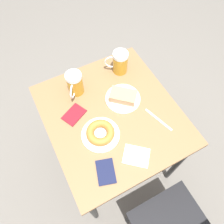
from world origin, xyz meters
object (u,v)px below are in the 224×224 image
beer_mug_center (75,84)px  fork (158,120)px  plate_with_donut (100,133)px  passport_far_edge (106,172)px  napkin_folded (136,156)px  plate_with_cake (123,97)px  passport_near_edge (74,115)px  beer_mug_left (120,62)px

beer_mug_center → fork: beer_mug_center is taller
plate_with_donut → passport_far_edge: plate_with_donut is taller
napkin_folded → plate_with_cake: bearing=-107.9°
plate_with_cake → plate_with_donut: 0.26m
plate_with_donut → passport_near_edge: 0.20m
beer_mug_left → napkin_folded: beer_mug_left is taller
beer_mug_left → beer_mug_center: same height
plate_with_cake → beer_mug_left: size_ratio=1.38×
plate_with_donut → beer_mug_left: size_ratio=1.39×
beer_mug_center → passport_near_edge: (0.08, 0.14, -0.07)m
passport_far_edge → beer_mug_center: bearing=-97.1°
fork → passport_near_edge: (0.41, -0.25, 0.00)m
plate_with_donut → fork: bearing=168.2°
beer_mug_left → fork: (-0.02, 0.41, -0.07)m
passport_near_edge → fork: bearing=148.5°
fork → passport_far_edge: (0.39, 0.12, 0.00)m
beer_mug_left → beer_mug_center: size_ratio=1.00×
beer_mug_left → napkin_folded: bearing=70.0°
beer_mug_center → passport_near_edge: size_ratio=0.98×
plate_with_cake → beer_mug_center: beer_mug_center is taller
plate_with_cake → passport_near_edge: plate_with_cake is taller
passport_near_edge → beer_mug_center: bearing=-118.4°
beer_mug_left → passport_near_edge: bearing=23.4°
passport_near_edge → plate_with_donut: bearing=113.4°
passport_far_edge → fork: bearing=-162.8°
beer_mug_center → passport_far_edge: beer_mug_center is taller
plate_with_donut → plate_with_cake: bearing=-146.2°
plate_with_donut → fork: 0.33m
napkin_folded → passport_near_edge: size_ratio=1.10×
beer_mug_center → passport_near_edge: 0.18m
plate_with_cake → passport_near_edge: size_ratio=1.35×
napkin_folded → passport_near_edge: 0.42m
beer_mug_center → napkin_folded: size_ratio=0.89×
plate_with_cake → beer_mug_left: beer_mug_left is taller
napkin_folded → passport_far_edge: passport_far_edge is taller
plate_with_cake → passport_near_edge: 0.30m
passport_near_edge → passport_far_edge: 0.37m
beer_mug_left → passport_far_edge: size_ratio=1.02×
plate_with_donut → beer_mug_center: beer_mug_center is taller
napkin_folded → passport_near_edge: passport_near_edge is taller
plate_with_cake → napkin_folded: 0.35m
plate_with_cake → napkin_folded: plate_with_cake is taller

